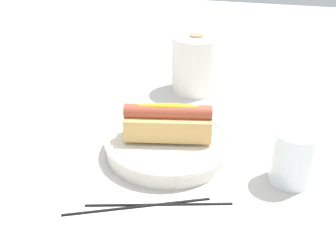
# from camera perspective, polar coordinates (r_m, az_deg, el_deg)

# --- Properties ---
(ground_plane) EXTENTS (2.40, 2.40, 0.00)m
(ground_plane) POSITION_cam_1_polar(r_m,az_deg,el_deg) (0.71, -2.35, -4.19)
(ground_plane) COLOR beige
(serving_bowl) EXTENTS (0.23, 0.23, 0.03)m
(serving_bowl) POSITION_cam_1_polar(r_m,az_deg,el_deg) (0.70, 0.00, -2.48)
(serving_bowl) COLOR silver
(serving_bowl) RESTS_ON ground_plane
(hotdog_front) EXTENTS (0.16, 0.08, 0.06)m
(hotdog_front) POSITION_cam_1_polar(r_m,az_deg,el_deg) (0.68, 0.00, 0.57)
(hotdog_front) COLOR tan
(hotdog_front) RESTS_ON serving_bowl
(water_glass) EXTENTS (0.07, 0.07, 0.09)m
(water_glass) POSITION_cam_1_polar(r_m,az_deg,el_deg) (0.65, 17.58, -4.51)
(water_glass) COLOR white
(water_glass) RESTS_ON ground_plane
(paper_towel_roll) EXTENTS (0.11, 0.11, 0.13)m
(paper_towel_roll) POSITION_cam_1_polar(r_m,az_deg,el_deg) (0.92, 4.00, 8.94)
(paper_towel_roll) COLOR white
(paper_towel_roll) RESTS_ON ground_plane
(chopstick_near) EXTENTS (0.21, 0.06, 0.01)m
(chopstick_near) POSITION_cam_1_polar(r_m,az_deg,el_deg) (0.60, -1.32, -11.14)
(chopstick_near) COLOR black
(chopstick_near) RESTS_ON ground_plane
(chopstick_far) EXTENTS (0.20, 0.09, 0.01)m
(chopstick_far) POSITION_cam_1_polar(r_m,az_deg,el_deg) (0.60, -4.45, -11.41)
(chopstick_far) COLOR black
(chopstick_far) RESTS_ON ground_plane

